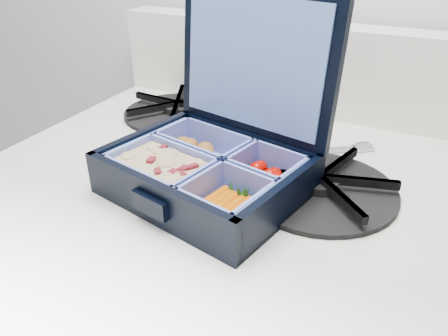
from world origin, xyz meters
The scene contains 4 objects.
bento_box centered at (-0.15, 1.62, 1.00)m, with size 0.23×0.18×0.05m, color black, non-canonical shape.
burner_grate centered at (-0.03, 1.68, 0.98)m, with size 0.20×0.20×0.03m, color black.
burner_grate_rear centered at (-0.32, 1.82, 0.98)m, with size 0.19×0.19×0.02m, color black.
fork centered at (-0.06, 1.78, 0.97)m, with size 0.02×0.18×0.01m, color #B1B4C9, non-canonical shape.
Camera 1 is at (0.07, 1.21, 1.26)m, focal length 35.00 mm.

